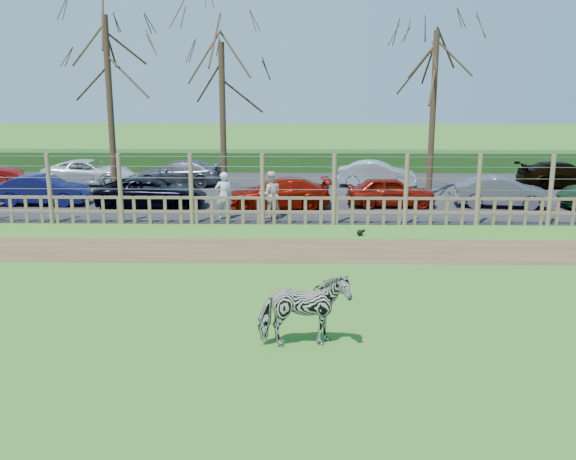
{
  "coord_description": "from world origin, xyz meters",
  "views": [
    {
      "loc": [
        1.33,
        -14.07,
        5.02
      ],
      "look_at": [
        1.0,
        2.5,
        1.1
      ],
      "focal_mm": 40.0,
      "sensor_mm": 36.0,
      "label": 1
    }
  ],
  "objects_px": {
    "zebra": "(304,311)",
    "car_13": "(562,175)",
    "tree_right": "(435,73)",
    "car_3": "(278,193)",
    "tree_mid": "(222,82)",
    "car_2": "(151,193)",
    "car_8": "(89,172)",
    "car_9": "(179,173)",
    "crow": "(360,232)",
    "tree_left": "(107,63)",
    "car_4": "(391,192)",
    "car_11": "(377,174)",
    "car_1": "(43,190)",
    "visitor_a": "(224,196)",
    "visitor_b": "(270,195)",
    "car_5": "(501,192)"
  },
  "relations": [
    {
      "from": "zebra",
      "to": "car_13",
      "type": "relative_size",
      "value": 0.42
    },
    {
      "from": "tree_right",
      "to": "car_3",
      "type": "xyz_separation_m",
      "value": [
        -6.57,
        -3.31,
        -4.6
      ]
    },
    {
      "from": "tree_mid",
      "to": "car_2",
      "type": "xyz_separation_m",
      "value": [
        -2.56,
        -2.76,
        -4.23
      ]
    },
    {
      "from": "car_8",
      "to": "car_3",
      "type": "bearing_deg",
      "value": -118.07
    },
    {
      "from": "car_9",
      "to": "car_13",
      "type": "bearing_deg",
      "value": 93.19
    },
    {
      "from": "tree_mid",
      "to": "crow",
      "type": "height_order",
      "value": "tree_mid"
    },
    {
      "from": "tree_left",
      "to": "zebra",
      "type": "relative_size",
      "value": 4.59
    },
    {
      "from": "zebra",
      "to": "car_13",
      "type": "distance_m",
      "value": 22.23
    },
    {
      "from": "tree_mid",
      "to": "car_3",
      "type": "height_order",
      "value": "tree_mid"
    },
    {
      "from": "car_4",
      "to": "car_11",
      "type": "distance_m",
      "value": 4.8
    },
    {
      "from": "car_1",
      "to": "car_9",
      "type": "distance_m",
      "value": 6.71
    },
    {
      "from": "tree_right",
      "to": "car_11",
      "type": "xyz_separation_m",
      "value": [
        -2.08,
        1.99,
        -4.6
      ]
    },
    {
      "from": "tree_mid",
      "to": "tree_left",
      "type": "bearing_deg",
      "value": -167.47
    },
    {
      "from": "visitor_a",
      "to": "car_8",
      "type": "xyz_separation_m",
      "value": [
        -7.38,
        7.62,
        -0.26
      ]
    },
    {
      "from": "crow",
      "to": "car_9",
      "type": "height_order",
      "value": "car_9"
    },
    {
      "from": "visitor_a",
      "to": "car_1",
      "type": "height_order",
      "value": "visitor_a"
    },
    {
      "from": "zebra",
      "to": "car_1",
      "type": "height_order",
      "value": "zebra"
    },
    {
      "from": "visitor_a",
      "to": "visitor_b",
      "type": "xyz_separation_m",
      "value": [
        1.68,
        0.18,
        0.0
      ]
    },
    {
      "from": "visitor_b",
      "to": "car_5",
      "type": "bearing_deg",
      "value": 179.77
    },
    {
      "from": "tree_mid",
      "to": "car_1",
      "type": "xyz_separation_m",
      "value": [
        -7.09,
        -2.22,
        -4.23
      ]
    },
    {
      "from": "car_13",
      "to": "car_8",
      "type": "bearing_deg",
      "value": 85.72
    },
    {
      "from": "zebra",
      "to": "tree_mid",
      "type": "bearing_deg",
      "value": 1.17
    },
    {
      "from": "car_4",
      "to": "car_13",
      "type": "distance_m",
      "value": 9.92
    },
    {
      "from": "car_9",
      "to": "tree_mid",
      "type": "bearing_deg",
      "value": 46.62
    },
    {
      "from": "tree_left",
      "to": "tree_mid",
      "type": "bearing_deg",
      "value": 12.53
    },
    {
      "from": "car_9",
      "to": "car_11",
      "type": "relative_size",
      "value": 1.14
    },
    {
      "from": "visitor_a",
      "to": "car_11",
      "type": "xyz_separation_m",
      "value": [
        6.37,
        7.29,
        -0.26
      ]
    },
    {
      "from": "tree_left",
      "to": "car_11",
      "type": "distance_m",
      "value": 12.94
    },
    {
      "from": "visitor_b",
      "to": "crow",
      "type": "bearing_deg",
      "value": 126.28
    },
    {
      "from": "crow",
      "to": "car_5",
      "type": "height_order",
      "value": "car_5"
    },
    {
      "from": "crow",
      "to": "car_9",
      "type": "relative_size",
      "value": 0.07
    },
    {
      "from": "tree_mid",
      "to": "crow",
      "type": "distance_m",
      "value": 10.07
    },
    {
      "from": "crow",
      "to": "visitor_b",
      "type": "bearing_deg",
      "value": 140.8
    },
    {
      "from": "car_13",
      "to": "car_4",
      "type": "bearing_deg",
      "value": 115.55
    },
    {
      "from": "tree_left",
      "to": "car_13",
      "type": "bearing_deg",
      "value": 9.87
    },
    {
      "from": "tree_left",
      "to": "car_11",
      "type": "bearing_deg",
      "value": 16.98
    },
    {
      "from": "tree_left",
      "to": "visitor_b",
      "type": "xyz_separation_m",
      "value": [
        6.73,
        -3.62,
        -4.71
      ]
    },
    {
      "from": "tree_left",
      "to": "visitor_a",
      "type": "height_order",
      "value": "tree_left"
    },
    {
      "from": "tree_left",
      "to": "zebra",
      "type": "xyz_separation_m",
      "value": [
        7.9,
        -15.08,
        -4.89
      ]
    },
    {
      "from": "visitor_a",
      "to": "car_13",
      "type": "distance_m",
      "value": 16.73
    },
    {
      "from": "car_4",
      "to": "car_11",
      "type": "height_order",
      "value": "same"
    },
    {
      "from": "car_3",
      "to": "car_8",
      "type": "bearing_deg",
      "value": -127.42
    },
    {
      "from": "tree_mid",
      "to": "zebra",
      "type": "distance_m",
      "value": 16.95
    },
    {
      "from": "visitor_b",
      "to": "car_11",
      "type": "height_order",
      "value": "visitor_b"
    },
    {
      "from": "tree_left",
      "to": "car_9",
      "type": "distance_m",
      "value": 6.49
    },
    {
      "from": "car_2",
      "to": "car_4",
      "type": "height_order",
      "value": "same"
    },
    {
      "from": "tree_right",
      "to": "car_4",
      "type": "bearing_deg",
      "value": -126.35
    },
    {
      "from": "car_1",
      "to": "car_11",
      "type": "xyz_separation_m",
      "value": [
        14.02,
        4.71,
        0.0
      ]
    },
    {
      "from": "car_1",
      "to": "car_4",
      "type": "distance_m",
      "value": 14.02
    },
    {
      "from": "car_2",
      "to": "car_13",
      "type": "distance_m",
      "value": 18.91
    }
  ]
}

